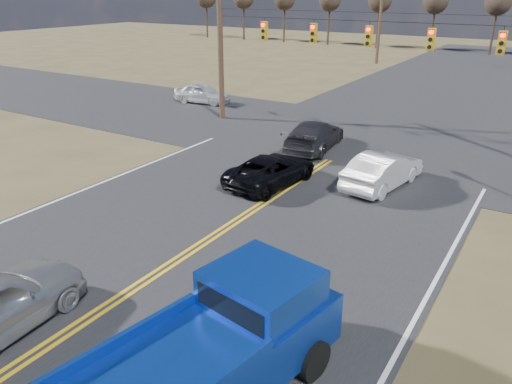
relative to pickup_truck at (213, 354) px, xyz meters
The scene contains 11 objects.
ground 4.33m from the pickup_truck, behind, with size 160.00×160.00×0.00m, color brown.
road_main 11.44m from the pickup_truck, 111.34° to the left, with size 14.00×120.00×0.02m, color #28282B.
road_cross 19.09m from the pickup_truck, 102.55° to the left, with size 120.00×12.00×0.02m, color #28282B.
signal_gantry 19.16m from the pickup_truck, 101.20° to the left, with size 19.60×4.83×10.00m.
utility_poles 18.55m from the pickup_truck, 103.24° to the left, with size 19.60×58.32×10.00m.
treeline 28.25m from the pickup_truck, 98.55° to the left, with size 87.00×117.80×7.40m.
pickup_truck is the anchor object (origin of this frame).
black_suv 11.71m from the pickup_truck, 114.99° to the left, with size 2.04×4.42×1.23m, color black.
white_car_queue 12.78m from the pickup_truck, 94.39° to the left, with size 1.51×4.34×1.43m, color silver.
dgrey_car_queue 16.86m from the pickup_truck, 109.32° to the left, with size 1.98×4.86×1.41m, color #2C2C31.
cross_car_west 27.24m from the pickup_truck, 128.20° to the left, with size 3.96×1.59×1.35m, color silver.
Camera 1 is at (8.85, -6.59, 7.55)m, focal length 35.00 mm.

